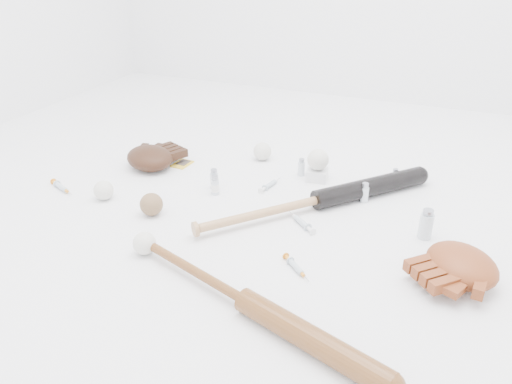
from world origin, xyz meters
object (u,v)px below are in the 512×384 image
at_px(bat_wood, 245,301).
at_px(bat_dark, 318,200).
at_px(glove_dark, 150,158).
at_px(pedestal, 317,174).

bearing_deg(bat_wood, bat_dark, 106.89).
bearing_deg(glove_dark, bat_dark, 18.46).
height_order(bat_dark, glove_dark, glove_dark).
distance_m(glove_dark, pedestal, 0.68).
bearing_deg(bat_dark, pedestal, 58.49).
xyz_separation_m(glove_dark, pedestal, (0.66, 0.16, -0.02)).
relative_size(bat_wood, glove_dark, 3.43).
bearing_deg(bat_dark, glove_dark, 126.20).
bearing_deg(bat_wood, pedestal, 112.21).
distance_m(bat_dark, glove_dark, 0.73).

